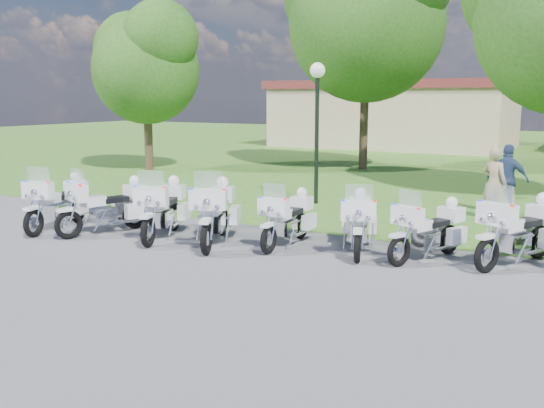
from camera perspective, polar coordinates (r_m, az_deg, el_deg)
The scene contains 16 objects.
ground at distance 11.76m, azimuth -3.64°, elevation -5.38°, with size 100.00×100.00×0.00m, color slate.
grass_lawn at distance 37.15m, azimuth 19.67°, elevation 4.66°, with size 100.00×48.00×0.01m, color #386A21.
motorcycle_0 at distance 15.36m, azimuth -19.41°, elevation 0.24°, with size 1.12×2.31×1.58m.
motorcycle_1 at distance 14.54m, azimuth -15.20°, elevation -0.09°, with size 1.21×2.25×1.56m.
motorcycle_2 at distance 13.81m, azimuth -10.16°, elevation -0.36°, with size 1.28×2.28×1.60m.
motorcycle_3 at distance 13.07m, azimuth -5.28°, elevation -0.72°, with size 1.41×2.32×1.65m.
motorcycle_4 at distance 12.89m, azimuth 1.54°, elevation -1.30°, with size 0.70×2.10×1.41m.
motorcycle_5 at distance 12.47m, azimuth 8.19°, elevation -1.63°, with size 1.19×2.12×1.49m.
motorcycle_6 at distance 12.14m, azimuth 14.62°, elevation -2.31°, with size 1.21×2.00×1.42m.
motorcycle_7 at distance 12.28m, azimuth 22.26°, elevation -2.26°, with size 1.39×2.21×1.59m.
lamp_post at distance 17.74m, azimuth 4.28°, elevation 9.94°, with size 0.44×0.44×4.09m.
tree_0 at distance 26.74m, azimuth -11.82°, elevation 13.12°, with size 5.27×4.50×7.03m.
tree_1 at distance 26.93m, azimuth 8.83°, elevation 17.70°, with size 7.65×6.53×10.21m.
building_west at distance 39.44m, azimuth 11.41°, elevation 8.33°, with size 14.56×8.32×4.10m.
bystander_a at distance 16.57m, azimuth 20.18°, elevation 1.82°, with size 0.68×0.44×1.86m, color #9C8669.
bystander_c at distance 17.35m, azimuth 21.28°, elevation 2.14°, with size 1.10×0.46×1.88m, color navy.
Camera 1 is at (6.18, -9.50, 3.13)m, focal length 40.00 mm.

